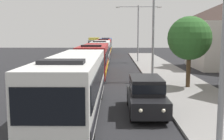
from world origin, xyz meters
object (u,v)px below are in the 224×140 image
(bus_lead, at_px, (75,83))
(bus_fourth_in_line, at_px, (104,47))
(streetlamp_mid, at_px, (153,25))
(white_suv, at_px, (146,93))
(roadside_tree, at_px, (189,38))
(streetlamp_far, at_px, (138,27))
(bus_second_in_line, at_px, (94,59))
(bus_middle, at_px, (101,51))
(bus_rear, at_px, (106,44))
(box_truck_oncoming, at_px, (94,43))

(bus_lead, bearing_deg, bus_fourth_in_line, 90.00)
(streetlamp_mid, bearing_deg, white_suv, -99.56)
(roadside_tree, bearing_deg, streetlamp_far, 96.45)
(bus_second_in_line, distance_m, bus_middle, 13.44)
(bus_lead, xyz_separation_m, bus_middle, (0.00, 27.09, 0.00))
(white_suv, xyz_separation_m, roadside_tree, (3.92, 6.47, 2.80))
(streetlamp_mid, bearing_deg, streetlamp_far, 90.00)
(bus_fourth_in_line, distance_m, bus_rear, 13.39)
(bus_second_in_line, bearing_deg, streetlamp_mid, -30.13)
(bus_second_in_line, relative_size, bus_fourth_in_line, 0.95)
(bus_second_in_line, bearing_deg, bus_fourth_in_line, 90.00)
(bus_second_in_line, distance_m, roadside_tree, 10.40)
(bus_middle, height_order, bus_fourth_in_line, same)
(bus_rear, height_order, streetlamp_mid, streetlamp_mid)
(bus_middle, bearing_deg, roadside_tree, -69.32)
(bus_fourth_in_line, relative_size, streetlamp_far, 1.51)
(white_suv, bearing_deg, bus_fourth_in_line, 95.36)
(bus_fourth_in_line, xyz_separation_m, streetlamp_mid, (5.40, -29.33, 3.24))
(bus_second_in_line, xyz_separation_m, bus_fourth_in_line, (0.00, 26.20, 0.00))
(bus_middle, relative_size, white_suv, 2.42)
(bus_rear, relative_size, white_suv, 2.15)
(bus_middle, distance_m, bus_fourth_in_line, 12.76)
(box_truck_oncoming, bearing_deg, bus_lead, -86.71)
(white_suv, relative_size, streetlamp_mid, 0.64)
(bus_middle, height_order, streetlamp_far, streetlamp_far)
(box_truck_oncoming, distance_m, roadside_tree, 51.73)
(bus_lead, xyz_separation_m, streetlamp_far, (5.40, 26.57, 3.44))
(bus_fourth_in_line, xyz_separation_m, streetlamp_far, (5.40, -13.29, 3.44))
(streetlamp_far, relative_size, roadside_tree, 1.50)
(bus_second_in_line, height_order, roadside_tree, roadside_tree)
(streetlamp_mid, distance_m, streetlamp_far, 16.05)
(bus_lead, distance_m, bus_fourth_in_line, 39.85)
(white_suv, xyz_separation_m, streetlamp_far, (1.70, 26.14, 4.09))
(streetlamp_mid, bearing_deg, bus_middle, 108.04)
(bus_second_in_line, xyz_separation_m, streetlamp_far, (5.40, 12.91, 3.44))
(bus_rear, relative_size, box_truck_oncoming, 1.39)
(bus_lead, relative_size, box_truck_oncoming, 1.55)
(bus_lead, height_order, roadside_tree, roadside_tree)
(streetlamp_far, bearing_deg, bus_rear, 101.44)
(bus_lead, xyz_separation_m, bus_second_in_line, (-0.00, 13.65, -0.00))
(white_suv, bearing_deg, streetlamp_far, 86.28)
(white_suv, bearing_deg, box_truck_oncoming, 97.00)
(box_truck_oncoming, distance_m, streetlamp_mid, 47.82)
(streetlamp_far, bearing_deg, bus_middle, 174.41)
(box_truck_oncoming, xyz_separation_m, roadside_tree, (10.92, -50.52, 2.13))
(bus_lead, height_order, white_suv, bus_lead)
(streetlamp_far, bearing_deg, white_suv, -93.72)
(white_suv, bearing_deg, bus_rear, 94.01)
(bus_second_in_line, xyz_separation_m, box_truck_oncoming, (-3.30, 43.77, 0.02))
(bus_lead, xyz_separation_m, roadside_tree, (7.62, 6.90, 2.14))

